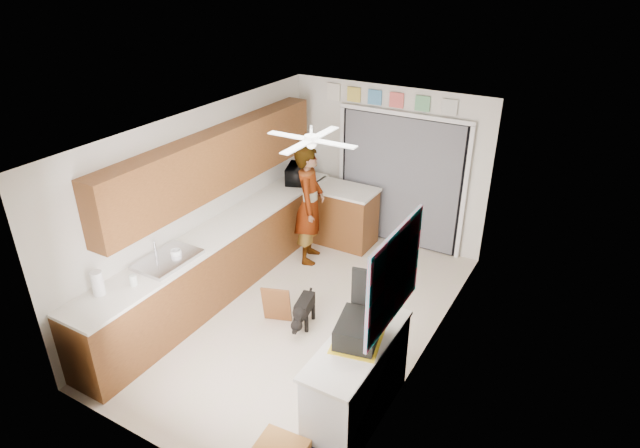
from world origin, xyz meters
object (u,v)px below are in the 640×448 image
at_px(cup, 176,254).
at_px(man, 310,205).
at_px(suitcase, 358,330).
at_px(microwave, 299,174).
at_px(paper_towel_roll, 98,283).
at_px(dog, 305,310).

xyz_separation_m(cup, man, (0.58, 2.16, -0.08)).
xyz_separation_m(suitcase, man, (-2.00, 2.43, -0.14)).
bearing_deg(microwave, man, -157.59).
distance_m(paper_towel_roll, suitcase, 2.84).
bearing_deg(paper_towel_roll, cup, 80.23).
bearing_deg(cup, dog, 27.52).
bearing_deg(dog, microwave, 110.86).
relative_size(cup, suitcase, 0.27).
distance_m(paper_towel_roll, dog, 2.45).
height_order(paper_towel_roll, suitcase, paper_towel_roll).
xyz_separation_m(man, dog, (0.79, -1.45, -0.69)).
distance_m(suitcase, dog, 1.77).
height_order(paper_towel_roll, man, man).
height_order(microwave, dog, microwave).
bearing_deg(man, cup, 143.81).
xyz_separation_m(microwave, suitcase, (2.57, -3.04, -0.03)).
bearing_deg(paper_towel_roll, man, 76.61).
xyz_separation_m(cup, paper_towel_roll, (-0.17, -0.99, 0.08)).
bearing_deg(man, dog, -172.58).
relative_size(suitcase, dog, 0.92).
xyz_separation_m(microwave, dog, (1.36, -2.05, -0.86)).
xyz_separation_m(microwave, cup, (-0.01, -2.77, -0.09)).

